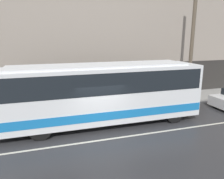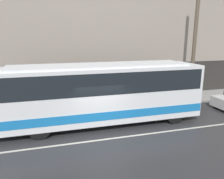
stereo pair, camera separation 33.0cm
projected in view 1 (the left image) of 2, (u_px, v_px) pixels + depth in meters
ground_plane at (106, 140)px, 10.64m from camera, size 60.00×60.00×0.00m
sidewalk at (85, 106)px, 15.65m from camera, size 60.00×2.82×0.12m
building_facade at (79, 28)px, 15.81m from camera, size 60.00×0.35×11.40m
lane_stripe at (106, 140)px, 10.64m from camera, size 54.00×0.14×0.01m
transit_bus at (101, 91)px, 12.16m from camera, size 11.43×2.53×3.43m
utility_pole_near at (192, 43)px, 16.21m from camera, size 0.27×0.27×8.59m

